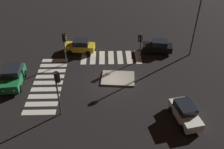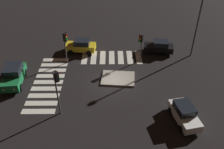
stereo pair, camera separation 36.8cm
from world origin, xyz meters
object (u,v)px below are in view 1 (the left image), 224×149
Objects in this scene: traffic_light_south at (140,41)px; traffic_light_north at (58,83)px; car_yellow at (80,46)px; car_green at (13,76)px; traffic_light_east at (65,41)px; street_lamp at (198,13)px; car_white at (185,113)px; car_black at (158,46)px; traffic_island at (118,78)px.

traffic_light_north reaches higher than traffic_light_south.
car_yellow is 9.45m from car_green.
traffic_light_south is at bearing 37.68° from traffic_light_east.
traffic_light_south is 0.44× the size of street_lamp.
car_white is 0.48× the size of street_lamp.
car_green reaches higher than car_black.
traffic_island is at bearing -149.47° from car_white.
street_lamp is at bearing 99.74° from car_green.
traffic_light_north is 0.56× the size of street_lamp.
car_yellow is (4.72, -6.20, 0.75)m from traffic_island.
car_black is at bearing 48.05° from traffic_light_east.
traffic_light_south is (-8.82, -0.35, -0.32)m from traffic_light_east.
traffic_light_south is at bearing -174.97° from car_white.
car_yellow reaches higher than car_black.
car_yellow is 3.94m from traffic_light_east.
traffic_island is 0.96× the size of car_white.
car_white is (-0.28, 12.21, -0.00)m from car_black.
traffic_light_south is (-7.47, 2.56, 1.95)m from car_yellow.
street_lamp reaches higher than traffic_light_east.
car_green is at bearing -120.43° from car_white.
traffic_light_east reaches higher than traffic_light_south.
car_white is 1.09× the size of traffic_light_south.
car_green is at bearing 51.35° from car_yellow.
car_yellow is at bearing -4.54° from street_lamp.
car_black is at bearing 0.87° from traffic_light_north.
traffic_light_east is at bearing 6.51° from street_lamp.
car_yellow is at bearing 41.54° from traffic_light_north.
street_lamp is (-3.81, -11.40, 4.81)m from car_white.
traffic_light_east reaches higher than car_white.
car_yellow is 0.48× the size of street_lamp.
traffic_light_east is 15.93m from street_lamp.
car_white is 11.59m from traffic_light_north.
car_green is at bearing 14.98° from street_lamp.
traffic_island is 8.06m from car_black.
car_yellow is at bearing 100.46° from traffic_light_east.
traffic_island is 12.15m from street_lamp.
car_green reaches higher than car_white.
traffic_light_east is at bearing -140.81° from car_white.
traffic_light_east is (11.81, -9.62, 2.29)m from car_white.
car_white is (-17.09, 5.81, -0.14)m from car_green.
car_black is 0.99× the size of car_white.
traffic_light_north is at bearing -107.06° from car_white.
car_green is 0.99× the size of traffic_light_north.
car_white is at bearing -3.75° from traffic_light_east.
street_lamp is (-20.90, -5.59, 4.67)m from car_green.
traffic_light_east is at bearing 21.26° from car_black.
traffic_light_east reaches higher than car_yellow.
street_lamp is at bearing 41.90° from traffic_light_east.
traffic_island is at bearing 27.98° from street_lamp.
traffic_light_north is at bearing 43.86° from traffic_island.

